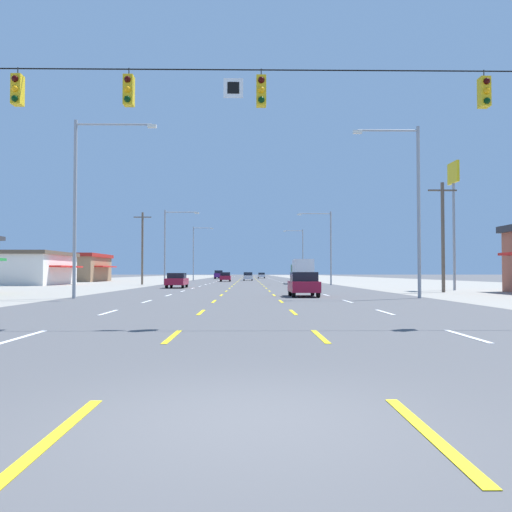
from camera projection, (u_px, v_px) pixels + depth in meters
name	position (u px, v px, depth m)	size (l,w,h in m)	color
ground_plane	(248.00, 284.00, 71.38)	(572.00, 572.00, 0.00)	#4C4C4F
lot_apron_left	(65.00, 284.00, 71.02)	(28.00, 440.00, 0.01)	gray
lot_apron_right	(429.00, 283.00, 71.74)	(28.00, 440.00, 0.01)	gray
lane_markings	(248.00, 280.00, 109.86)	(10.64, 227.60, 0.01)	white
signal_span_wire	(241.00, 154.00, 16.01)	(27.37, 0.53, 8.71)	brown
hatchback_inner_right_nearest	(304.00, 284.00, 32.97)	(1.72, 3.90, 1.54)	maroon
sedan_far_left_near	(177.00, 280.00, 51.27)	(1.80, 4.50, 1.46)	maroon
box_truck_far_right_mid	(302.00, 270.00, 69.70)	(2.40, 7.20, 3.23)	#235B2D
hatchback_inner_left_midfar	(225.00, 277.00, 86.43)	(1.72, 3.90, 1.54)	maroon
hatchback_center_turn_far	(248.00, 276.00, 97.09)	(1.72, 3.90, 1.54)	silver
suv_far_left_farther	(219.00, 274.00, 122.73)	(1.98, 4.90, 1.98)	#4C196B
sedan_inner_right_farthest	(261.00, 275.00, 134.68)	(1.80, 4.50, 1.46)	silver
sedan_far_left_distant_a	(222.00, 275.00, 134.59)	(1.80, 4.50, 1.46)	#4C196B
storefront_left_row_1	(29.00, 268.00, 64.67)	(9.72, 12.22, 4.06)	silver
storefront_left_row_2	(78.00, 268.00, 88.07)	(9.78, 13.11, 4.61)	#8C6B4C
pole_sign_right_row_1	(454.00, 194.00, 44.65)	(0.24, 2.08, 10.92)	gray
streetlight_left_row_0	(84.00, 194.00, 30.82)	(4.85, 0.26, 10.52)	gray
streetlight_right_row_0	(412.00, 199.00, 31.09)	(3.97, 0.26, 10.22)	gray
streetlight_left_row_1	(169.00, 241.00, 63.92)	(4.25, 0.26, 9.13)	gray
streetlight_right_row_1	(327.00, 242.00, 64.20)	(4.23, 0.26, 8.98)	gray
streetlight_left_row_2	(195.00, 250.00, 97.06)	(3.79, 0.26, 10.01)	gray
streetlight_right_row_2	(301.00, 251.00, 97.34)	(3.70, 0.26, 9.51)	gray
utility_pole_right_row_0	(443.00, 235.00, 40.08)	(2.20, 0.26, 8.41)	brown
utility_pole_left_row_1	(142.00, 247.00, 65.48)	(2.20, 0.26, 9.03)	brown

